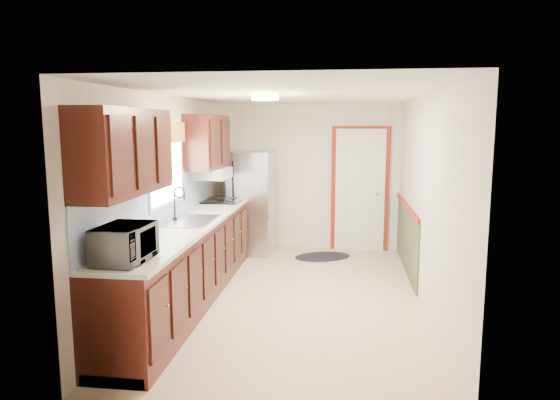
# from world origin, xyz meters

# --- Properties ---
(room_shell) EXTENTS (3.20, 5.20, 2.52)m
(room_shell) POSITION_xyz_m (0.00, 0.00, 1.20)
(room_shell) COLOR beige
(room_shell) RESTS_ON ground
(kitchen_run) EXTENTS (0.63, 4.00, 2.20)m
(kitchen_run) POSITION_xyz_m (-1.24, -0.29, 0.81)
(kitchen_run) COLOR #36120C
(kitchen_run) RESTS_ON ground
(back_wall_trim) EXTENTS (1.12, 2.30, 2.08)m
(back_wall_trim) POSITION_xyz_m (0.99, 2.21, 0.89)
(back_wall_trim) COLOR maroon
(back_wall_trim) RESTS_ON ground
(ceiling_fixture) EXTENTS (0.30, 0.30, 0.06)m
(ceiling_fixture) POSITION_xyz_m (-0.30, -0.20, 2.36)
(ceiling_fixture) COLOR #FFD88C
(ceiling_fixture) RESTS_ON room_shell
(microwave) EXTENTS (0.32, 0.55, 0.37)m
(microwave) POSITION_xyz_m (-1.20, -1.95, 1.13)
(microwave) COLOR white
(microwave) RESTS_ON kitchen_run
(refrigerator) EXTENTS (0.71, 0.70, 1.64)m
(refrigerator) POSITION_xyz_m (-0.88, 2.05, 0.82)
(refrigerator) COLOR #B7B7BC
(refrigerator) RESTS_ON ground
(rug) EXTENTS (1.04, 0.88, 0.01)m
(rug) POSITION_xyz_m (0.27, 1.90, 0.01)
(rug) COLOR black
(rug) RESTS_ON ground
(cooktop) EXTENTS (0.54, 0.65, 0.02)m
(cooktop) POSITION_xyz_m (-1.19, 1.40, 0.95)
(cooktop) COLOR black
(cooktop) RESTS_ON kitchen_run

